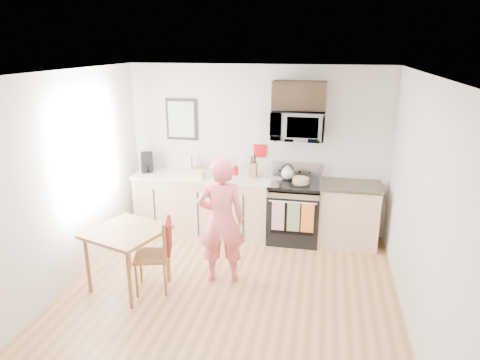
% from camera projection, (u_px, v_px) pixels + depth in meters
% --- Properties ---
extents(floor, '(4.60, 4.60, 0.00)m').
position_uv_depth(floor, '(223.00, 308.00, 4.89)').
color(floor, olive).
rests_on(floor, ground).
extents(back_wall, '(4.00, 0.04, 2.60)m').
position_uv_depth(back_wall, '(257.00, 150.00, 6.64)').
color(back_wall, silver).
rests_on(back_wall, floor).
extents(front_wall, '(4.00, 0.04, 2.60)m').
position_uv_depth(front_wall, '(122.00, 347.00, 2.34)').
color(front_wall, silver).
rests_on(front_wall, floor).
extents(left_wall, '(0.04, 4.60, 2.60)m').
position_uv_depth(left_wall, '(51.00, 189.00, 4.87)').
color(left_wall, silver).
rests_on(left_wall, floor).
extents(right_wall, '(0.04, 4.60, 2.60)m').
position_uv_depth(right_wall, '(423.00, 216.00, 4.11)').
color(right_wall, silver).
rests_on(right_wall, floor).
extents(ceiling, '(4.00, 4.60, 0.04)m').
position_uv_depth(ceiling, '(220.00, 75.00, 4.09)').
color(ceiling, silver).
rests_on(ceiling, back_wall).
extents(window, '(0.06, 1.40, 1.50)m').
position_uv_depth(window, '(89.00, 152.00, 5.53)').
color(window, white).
rests_on(window, left_wall).
extents(cabinet_left, '(2.10, 0.60, 0.90)m').
position_uv_depth(cabinet_left, '(203.00, 205.00, 6.77)').
color(cabinet_left, tan).
rests_on(cabinet_left, floor).
extents(countertop_left, '(2.14, 0.64, 0.04)m').
position_uv_depth(countertop_left, '(203.00, 176.00, 6.62)').
color(countertop_left, silver).
rests_on(countertop_left, cabinet_left).
extents(cabinet_right, '(0.84, 0.60, 0.90)m').
position_uv_depth(cabinet_right, '(348.00, 215.00, 6.35)').
color(cabinet_right, tan).
rests_on(cabinet_right, floor).
extents(countertop_right, '(0.88, 0.64, 0.04)m').
position_uv_depth(countertop_right, '(350.00, 185.00, 6.20)').
color(countertop_right, black).
rests_on(countertop_right, cabinet_right).
extents(range, '(0.76, 0.70, 1.16)m').
position_uv_depth(range, '(294.00, 213.00, 6.48)').
color(range, black).
rests_on(range, floor).
extents(microwave, '(0.76, 0.51, 0.42)m').
position_uv_depth(microwave, '(298.00, 125.00, 6.17)').
color(microwave, '#ABAAAF').
rests_on(microwave, back_wall).
extents(upper_cabinet, '(0.76, 0.35, 0.40)m').
position_uv_depth(upper_cabinet, '(299.00, 95.00, 6.09)').
color(upper_cabinet, black).
rests_on(upper_cabinet, back_wall).
extents(wall_art, '(0.50, 0.04, 0.65)m').
position_uv_depth(wall_art, '(182.00, 119.00, 6.70)').
color(wall_art, black).
rests_on(wall_art, back_wall).
extents(wall_trivet, '(0.20, 0.02, 0.20)m').
position_uv_depth(wall_trivet, '(260.00, 151.00, 6.61)').
color(wall_trivet, '#A40E0F').
rests_on(wall_trivet, back_wall).
extents(person, '(0.66, 0.51, 1.62)m').
position_uv_depth(person, '(221.00, 221.00, 5.25)').
color(person, '#D93B46').
rests_on(person, floor).
extents(dining_table, '(0.90, 0.90, 0.76)m').
position_uv_depth(dining_table, '(127.00, 237.00, 5.12)').
color(dining_table, brown).
rests_on(dining_table, floor).
extents(chair, '(0.52, 0.49, 0.93)m').
position_uv_depth(chair, '(162.00, 244.00, 5.10)').
color(chair, brown).
rests_on(chair, floor).
extents(knife_block, '(0.11, 0.15, 0.23)m').
position_uv_depth(knife_block, '(253.00, 169.00, 6.51)').
color(knife_block, brown).
rests_on(knife_block, countertop_left).
extents(utensil_crock, '(0.11, 0.11, 0.32)m').
position_uv_depth(utensil_crock, '(235.00, 167.00, 6.60)').
color(utensil_crock, '#A40E0F').
rests_on(utensil_crock, countertop_left).
extents(fruit_bowl, '(0.20, 0.20, 0.09)m').
position_uv_depth(fruit_bowl, '(197.00, 170.00, 6.75)').
color(fruit_bowl, silver).
rests_on(fruit_bowl, countertop_left).
extents(milk_carton, '(0.10, 0.10, 0.26)m').
position_uv_depth(milk_carton, '(189.00, 165.00, 6.72)').
color(milk_carton, tan).
rests_on(milk_carton, countertop_left).
extents(coffee_maker, '(0.23, 0.28, 0.30)m').
position_uv_depth(coffee_maker, '(147.00, 163.00, 6.77)').
color(coffee_maker, black).
rests_on(coffee_maker, countertop_left).
extents(bread_bag, '(0.31, 0.15, 0.11)m').
position_uv_depth(bread_bag, '(194.00, 174.00, 6.46)').
color(bread_bag, tan).
rests_on(bread_bag, countertop_left).
extents(cake, '(0.29, 0.29, 0.10)m').
position_uv_depth(cake, '(301.00, 181.00, 6.23)').
color(cake, black).
rests_on(cake, range).
extents(kettle, '(0.19, 0.19, 0.24)m').
position_uv_depth(kettle, '(288.00, 173.00, 6.44)').
color(kettle, silver).
rests_on(kettle, range).
extents(pot, '(0.23, 0.35, 0.11)m').
position_uv_depth(pot, '(275.00, 182.00, 6.16)').
color(pot, '#ABAAAF').
rests_on(pot, range).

